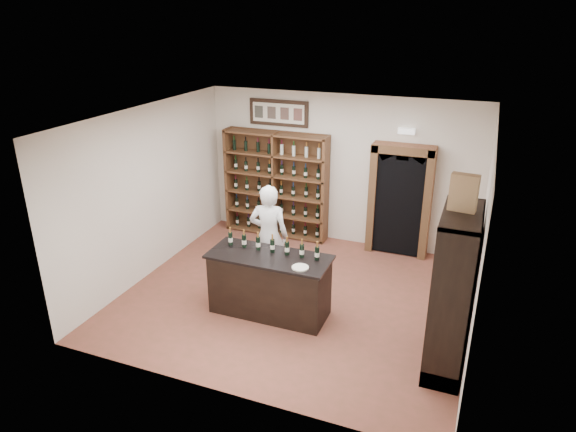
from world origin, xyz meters
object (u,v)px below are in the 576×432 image
object	(u,v)px
tasting_counter	(270,285)
counter_bottle_0	(230,239)
wine_shelf	(277,184)
shopkeeper	(269,236)
side_cabinet	(452,316)
wine_crate	(464,193)

from	to	relation	value
tasting_counter	counter_bottle_0	world-z (taller)	counter_bottle_0
counter_bottle_0	wine_shelf	bearing A→B (deg)	97.72
wine_shelf	counter_bottle_0	size ratio (longest dim) A/B	7.33
tasting_counter	shopkeeper	world-z (taller)	shopkeeper
wine_shelf	shopkeeper	bearing A→B (deg)	-70.80
side_cabinet	wine_shelf	bearing A→B (deg)	139.79
tasting_counter	wine_crate	world-z (taller)	wine_crate
counter_bottle_0	shopkeeper	distance (m)	0.83
wine_shelf	tasting_counter	xyz separation A→B (m)	(1.10, -2.93, -0.61)
tasting_counter	wine_crate	size ratio (longest dim) A/B	4.09
shopkeeper	wine_crate	bearing A→B (deg)	148.41
side_cabinet	counter_bottle_0	bearing A→B (deg)	172.88
tasting_counter	counter_bottle_0	xyz separation A→B (m)	(-0.72, 0.13, 0.61)
side_cabinet	shopkeeper	xyz separation A→B (m)	(-3.10, 1.16, 0.15)
tasting_counter	shopkeeper	xyz separation A→B (m)	(-0.38, 0.86, 0.41)
counter_bottle_0	shopkeeper	xyz separation A→B (m)	(0.34, 0.73, -0.20)
tasting_counter	counter_bottle_0	bearing A→B (deg)	169.75
shopkeeper	wine_shelf	bearing A→B (deg)	-82.52
tasting_counter	shopkeeper	size ratio (longest dim) A/B	1.04
wine_shelf	shopkeeper	distance (m)	2.21
tasting_counter	counter_bottle_0	size ratio (longest dim) A/B	6.27
wine_shelf	counter_bottle_0	world-z (taller)	wine_shelf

